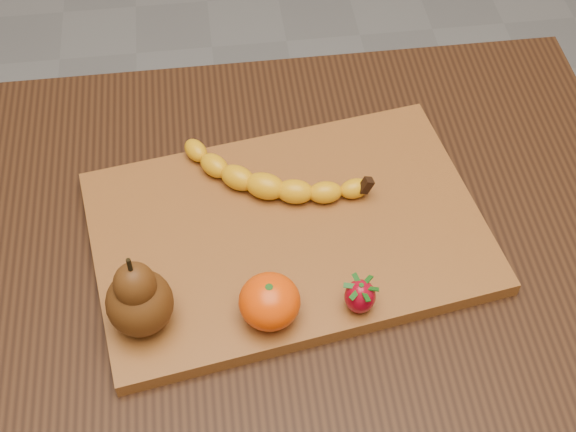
{
  "coord_description": "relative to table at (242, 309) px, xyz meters",
  "views": [
    {
      "loc": [
        -0.01,
        -0.53,
        1.52
      ],
      "look_at": [
        0.06,
        0.03,
        0.8
      ],
      "focal_mm": 50.0,
      "sensor_mm": 36.0,
      "label": 1
    }
  ],
  "objects": [
    {
      "name": "cutting_board",
      "position": [
        0.06,
        0.03,
        0.11
      ],
      "size": [
        0.49,
        0.37,
        0.02
      ],
      "primitive_type": "cube",
      "rotation": [
        0.0,
        0.0,
        0.16
      ],
      "color": "brown",
      "rests_on": "table"
    },
    {
      "name": "banana",
      "position": [
        0.04,
        0.08,
        0.13
      ],
      "size": [
        0.21,
        0.13,
        0.03
      ],
      "primitive_type": null,
      "rotation": [
        0.0,
        0.0,
        -0.43
      ],
      "color": "#E69E0A",
      "rests_on": "cutting_board"
    },
    {
      "name": "table",
      "position": [
        0.0,
        0.0,
        0.0
      ],
      "size": [
        1.0,
        0.7,
        0.76
      ],
      "color": "black",
      "rests_on": "ground"
    },
    {
      "name": "pear",
      "position": [
        -0.11,
        -0.07,
        0.17
      ],
      "size": [
        0.08,
        0.08,
        0.11
      ],
      "primitive_type": null,
      "rotation": [
        0.0,
        0.0,
        -0.09
      ],
      "color": "#4E280C",
      "rests_on": "cutting_board"
    },
    {
      "name": "mandarin",
      "position": [
        0.03,
        -0.09,
        0.15
      ],
      "size": [
        0.08,
        0.08,
        0.06
      ],
      "primitive_type": "ellipsoid",
      "rotation": [
        0.0,
        0.0,
        0.31
      ],
      "color": "#E43F02",
      "rests_on": "cutting_board"
    },
    {
      "name": "strawberry",
      "position": [
        0.13,
        -0.09,
        0.14
      ],
      "size": [
        0.04,
        0.04,
        0.04
      ],
      "primitive_type": null,
      "rotation": [
        0.0,
        0.0,
        -0.28
      ],
      "color": "maroon",
      "rests_on": "cutting_board"
    }
  ]
}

